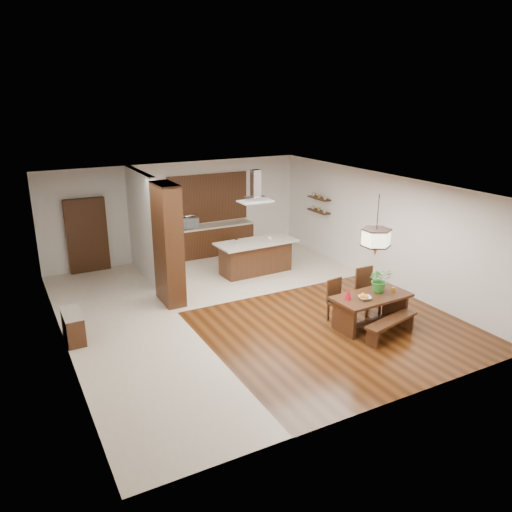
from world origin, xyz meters
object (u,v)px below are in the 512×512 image
dining_bench (391,328)px  dining_chair_left (340,301)px  island_cup (270,238)px  fruit_bowl (365,298)px  kitchen_island (256,256)px  dining_table (371,304)px  microwave (188,223)px  foliage_plant (380,280)px  hallway_console (73,327)px  dining_chair_right (369,292)px  pendant_lantern (377,226)px  range_hood (256,186)px

dining_bench → dining_chair_left: bearing=113.3°
dining_bench → island_cup: 4.76m
fruit_bowl → kitchen_island: size_ratio=0.12×
island_cup → dining_table: bearing=-87.3°
fruit_bowl → microwave: 6.59m
foliage_plant → kitchen_island: foliage_plant is taller
dining_chair_left → microwave: bearing=94.7°
fruit_bowl → dining_chair_left: bearing=107.0°
kitchen_island → island_cup: island_cup is taller
hallway_console → dining_chair_right: dining_chair_right is taller
fruit_bowl → kitchen_island: 4.29m
dining_bench → kitchen_island: bearing=97.3°
pendant_lantern → island_cup: (-0.19, 4.07, -1.27)m
dining_chair_right → dining_chair_left: bearing=-175.8°
pendant_lantern → microwave: 6.65m
kitchen_island → microwave: microwave is taller
range_hood → fruit_bowl: bearing=-85.8°
hallway_console → fruit_bowl: fruit_bowl is taller
dining_table → kitchen_island: 4.21m
dining_chair_left → foliage_plant: foliage_plant is taller
kitchen_island → range_hood: bearing=87.8°
dining_bench → pendant_lantern: pendant_lantern is taller
dining_chair_left → microwave: (-1.32, 5.81, 0.64)m
dining_chair_right → island_cup: size_ratio=9.19×
kitchen_island → island_cup: bearing=-16.7°
pendant_lantern → hallway_console: bearing=158.2°
dining_bench → range_hood: size_ratio=1.57×
dining_chair_right → fruit_bowl: bearing=-135.0°
fruit_bowl → dining_bench: bearing=-60.1°
hallway_console → pendant_lantern: size_ratio=0.67×
fruit_bowl → range_hood: range_hood is taller
hallway_console → dining_bench: (5.82, -2.93, -0.12)m
hallway_console → dining_table: 6.24m
range_hood → microwave: range_hood is taller
dining_chair_right → foliage_plant: size_ratio=1.93×
hallway_console → fruit_bowl: (5.52, -2.41, 0.43)m
dining_chair_right → island_cup: 3.61m
dining_chair_left → island_cup: 3.62m
dining_chair_left → kitchen_island: (-0.14, 3.67, -0.00)m
hallway_console → dining_table: dining_table is taller
dining_chair_left → pendant_lantern: (0.45, -0.50, 1.77)m
island_cup → microwave: (-1.58, 2.24, 0.14)m
hallway_console → microwave: 5.72m
dining_chair_left → dining_chair_right: 0.85m
dining_bench → dining_chair_right: 1.26m
foliage_plant → kitchen_island: bearing=102.0°
dining_table → range_hood: 4.64m
range_hood → microwave: bearing=119.0°
dining_chair_right → fruit_bowl: (-0.67, -0.64, 0.21)m
pendant_lantern → range_hood: same height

